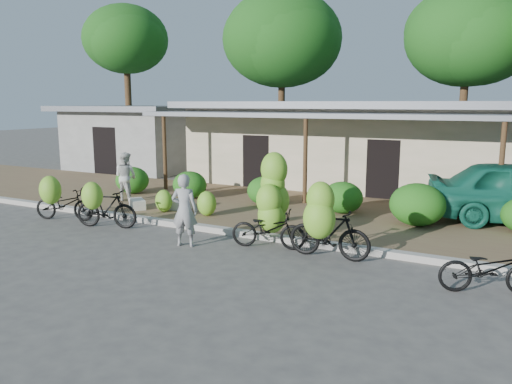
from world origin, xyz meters
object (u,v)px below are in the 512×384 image
(bike_far_left, at_px, (62,201))
(bike_far_right, at_px, (489,269))
(vendor, at_px, (185,210))
(tree_back_left, at_px, (124,38))
(bike_left, at_px, (104,206))
(bike_right, at_px, (326,226))
(tree_center_right, at_px, (464,35))
(bike_center, at_px, (271,209))
(sack_near, at_px, (176,204))
(tree_far_center, at_px, (280,38))
(bystander, at_px, (126,177))
(sack_far, at_px, (137,204))

(bike_far_left, height_order, bike_far_right, bike_far_left)
(bike_far_left, relative_size, vendor, 1.10)
(bike_far_right, bearing_deg, tree_back_left, 38.26)
(bike_left, height_order, bike_right, bike_right)
(tree_back_left, bearing_deg, vendor, -43.95)
(bike_right, bearing_deg, tree_center_right, -3.70)
(bike_center, bearing_deg, tree_back_left, 39.03)
(bike_center, relative_size, sack_near, 2.55)
(tree_far_center, relative_size, bike_center, 4.18)
(tree_center_right, xyz_separation_m, sack_near, (-6.36, -13.25, -6.07))
(bike_left, bearing_deg, bike_center, -96.64)
(bike_right, distance_m, bystander, 8.31)
(sack_far, bearing_deg, tree_far_center, 96.54)
(bike_center, height_order, bike_far_right, bike_center)
(tree_far_center, relative_size, tree_center_right, 1.07)
(bike_left, bearing_deg, tree_back_left, 24.10)
(tree_center_right, distance_m, sack_near, 15.90)
(vendor, relative_size, bystander, 1.06)
(tree_back_left, height_order, bystander, tree_back_left)
(tree_far_center, xyz_separation_m, bike_center, (6.68, -14.46, -5.82))
(tree_far_center, xyz_separation_m, bystander, (0.35, -12.41, -5.76))
(bike_far_right, distance_m, vendor, 6.46)
(tree_far_center, bearing_deg, tree_center_right, 3.18)
(sack_near, bearing_deg, bike_far_right, -16.84)
(sack_far, relative_size, bystander, 0.47)
(bike_right, relative_size, sack_near, 2.15)
(sack_near, height_order, bystander, bystander)
(sack_near, height_order, vendor, vendor)
(bike_far_right, relative_size, sack_near, 2.12)
(bike_far_left, distance_m, sack_near, 3.24)
(bystander, bearing_deg, bike_left, 121.53)
(tree_back_left, bearing_deg, bike_far_right, -32.59)
(bike_right, relative_size, bike_far_right, 1.01)
(sack_near, bearing_deg, bike_center, -22.88)
(tree_back_left, height_order, tree_center_right, tree_back_left)
(sack_near, bearing_deg, bystander, 171.47)
(tree_center_right, height_order, sack_near, tree_center_right)
(vendor, bearing_deg, bike_left, -22.58)
(bike_right, bearing_deg, bystander, 70.86)
(bike_left, xyz_separation_m, bike_far_right, (9.30, -0.23, -0.16))
(bike_far_right, bearing_deg, bike_right, 63.73)
(tree_far_center, height_order, vendor, tree_far_center)
(vendor, bearing_deg, sack_far, -49.80)
(tree_far_center, height_order, bike_left, tree_far_center)
(bike_far_right, xyz_separation_m, sack_far, (-9.89, 2.19, -0.19))
(bike_left, relative_size, bike_right, 0.99)
(bike_far_right, bearing_deg, bike_left, 69.46)
(sack_near, relative_size, vendor, 0.50)
(vendor, bearing_deg, bike_center, -165.33)
(tree_back_left, distance_m, tree_center_right, 17.36)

